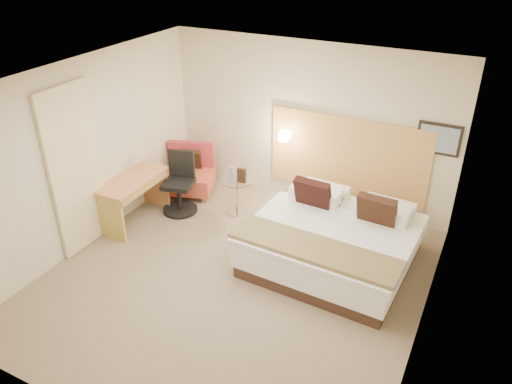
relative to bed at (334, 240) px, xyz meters
The scene contains 19 objects.
floor 1.48m from the bed, 135.99° to the right, with size 4.80×5.00×0.02m, color #7B6A53.
ceiling 2.77m from the bed, 135.99° to the right, with size 4.80×5.00×0.02m, color silver.
wall_back 2.09m from the bed, 124.39° to the left, with size 4.80×0.02×2.70m, color beige.
wall_front 3.79m from the bed, 106.42° to the right, with size 4.80×0.02×2.70m, color beige.
wall_left 3.72m from the bed, 163.82° to the right, with size 0.02×5.00×2.70m, color beige.
wall_right 1.98m from the bed, 35.99° to the right, with size 0.02×5.00×2.70m, color beige.
headboard_panel 1.63m from the bed, 102.80° to the left, with size 2.60×0.04×1.30m, color tan.
art_frame 2.12m from the bed, 56.35° to the left, with size 0.62×0.03×0.47m, color black.
art_canvas 2.11m from the bed, 55.99° to the left, with size 0.54×0.01×0.39m, color gray.
lamp_arm 2.14m from the bed, 134.25° to the left, with size 0.02×0.02×0.12m, color silver.
lamp_shade 2.10m from the bed, 135.49° to the left, with size 0.15×0.15×0.15m, color #F5E4BF.
curtain 3.72m from the bed, 159.80° to the right, with size 0.06×0.90×2.42m, color beige.
bottle_a 2.05m from the bed, 163.93° to the left, with size 0.06×0.06×0.22m, color #839ECB.
menu_folder 1.86m from the bed, 163.12° to the left, with size 0.14×0.05×0.24m, color black.
bed is the anchor object (origin of this frame).
lounge_chair 3.04m from the bed, 164.64° to the left, with size 1.01×0.95×0.86m.
side_table 1.93m from the bed, 163.11° to the left, with size 0.60×0.60×0.60m.
desk 3.19m from the bed, behind, with size 0.59×1.23×0.76m.
desk_chair 2.73m from the bed, behind, with size 0.69×0.69×1.01m.
Camera 1 is at (2.68, -4.65, 4.28)m, focal length 35.00 mm.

